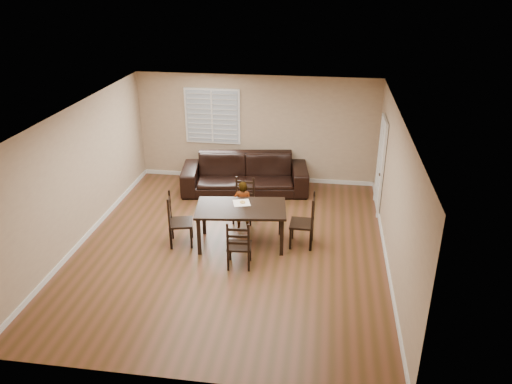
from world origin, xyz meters
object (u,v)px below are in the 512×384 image
dining_table (241,211)px  chair_far (239,248)px  child (243,206)px  chair_right (309,223)px  donut (243,202)px  chair_near (245,201)px  chair_left (174,222)px  sofa (245,174)px

dining_table → chair_far: size_ratio=1.91×
child → chair_right: bearing=150.4°
dining_table → child: size_ratio=1.70×
dining_table → donut: 0.23m
child → donut: child is taller
chair_near → child: (0.04, -0.46, 0.11)m
child → donut: size_ratio=9.75×
chair_left → chair_near: bearing=-57.2°
chair_right → child: size_ratio=1.00×
chair_near → child: 0.47m
chair_far → donut: size_ratio=8.69×
child → chair_left: bearing=22.4°
chair_right → sofa: 2.95m
chair_left → child: (1.23, 0.80, 0.05)m
chair_far → chair_left: size_ratio=0.90×
chair_left → donut: (1.30, 0.37, 0.35)m
chair_left → child: child is taller
chair_near → donut: chair_near is taller
donut → sofa: size_ratio=0.04×
chair_near → chair_right: bearing=-30.5°
chair_far → child: bearing=-87.7°
donut → sofa: (-0.35, 2.38, -0.39)m
chair_right → child: 1.47m
chair_right → donut: chair_right is taller
dining_table → child: bearing=90.0°
chair_far → sofa: size_ratio=0.32×
dining_table → chair_right: (1.31, 0.14, -0.23)m
donut → chair_right: bearing=-2.3°
sofa → dining_table: bearing=-90.4°
chair_near → sofa: chair_near is taller
dining_table → chair_right: size_ratio=1.69×
child → chair_far: bearing=86.3°
donut → chair_left: bearing=-164.1°
chair_near → chair_left: (-1.19, -1.26, 0.05)m
donut → chair_far: bearing=-84.4°
donut → dining_table: bearing=-89.3°
chair_near → chair_left: bearing=-130.6°
dining_table → donut: bearing=83.7°
dining_table → chair_left: 1.34m
chair_right → donut: bearing=-90.9°
chair_far → donut: chair_far is taller
chair_far → child: child is taller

